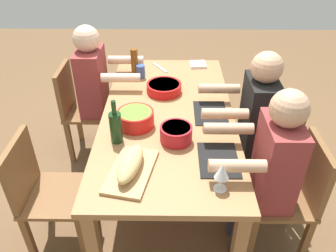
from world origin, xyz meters
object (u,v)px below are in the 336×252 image
chair_far_right (292,192)px  diner_far_right (268,166)px  diner_far_center (252,119)px  napkin_stack (198,64)px  diner_near_left (98,85)px  chair_near_right (43,190)px  cup_near_left (141,72)px  chair_near_left (80,106)px  dining_table (168,123)px  cutting_board (131,171)px  bread_loaf (131,164)px  wine_bottle (116,127)px  beer_bottle (134,62)px  wine_glass (222,173)px  serving_bowl_salad (136,118)px  serving_bowl_greens (164,87)px  serving_bowl_pasta (176,133)px  chair_far_center (272,143)px

chair_far_right → diner_far_right: diner_far_right is taller
diner_far_center → napkin_stack: bearing=-157.1°
diner_near_left → chair_near_right: size_ratio=1.41×
cup_near_left → chair_near_left: bearing=-84.7°
dining_table → diner_far_right: bearing=49.7°
diner_far_right → cutting_board: (0.11, -0.79, 0.05)m
bread_loaf → diner_near_left: bearing=-160.4°
diner_far_center → diner_far_right: same height
wine_bottle → beer_bottle: size_ratio=1.32×
dining_table → wine_glass: bearing=20.8°
wine_glass → napkin_stack: (-1.54, -0.02, -0.10)m
chair_near_right → napkin_stack: size_ratio=6.07×
cup_near_left → beer_bottle: bearing=-144.2°
chair_far_right → cup_near_left: bearing=-136.4°
wine_bottle → wine_glass: bearing=55.4°
serving_bowl_salad → chair_far_right: bearing=70.5°
chair_near_left → diner_far_right: (1.02, 1.38, 0.21)m
diner_near_left → chair_far_right: size_ratio=1.41×
chair_near_left → serving_bowl_salad: (0.66, 0.57, 0.32)m
cutting_board → napkin_stack: 1.49m
diner_far_right → wine_glass: bearing=-53.6°
napkin_stack → serving_bowl_greens: bearing=-30.7°
chair_near_right → serving_bowl_greens: bearing=137.5°
chair_near_left → chair_near_right: same height
chair_far_right → serving_bowl_salad: 1.10m
bread_loaf → wine_bottle: 0.32m
diner_far_right → bread_loaf: bearing=-81.9°
wine_glass → cup_near_left: bearing=-158.3°
wine_bottle → cup_near_left: 0.89m
diner_far_center → bread_loaf: size_ratio=3.75×
serving_bowl_greens → cup_near_left: size_ratio=2.46×
serving_bowl_salad → napkin_stack: (-0.96, 0.47, -0.05)m
chair_near_right → wine_glass: size_ratio=5.12×
chair_near_right → diner_far_right: (0.00, 1.38, 0.21)m
serving_bowl_pasta → beer_bottle: (-0.96, -0.35, 0.05)m
dining_table → chair_far_center: size_ratio=2.17×
chair_near_right → cup_near_left: same height
chair_far_right → wine_glass: 0.67m
diner_far_right → wine_bottle: size_ratio=4.14×
chair_far_center → cutting_board: (0.62, -0.98, 0.27)m
serving_bowl_greens → wine_bottle: (0.64, -0.28, 0.07)m
dining_table → diner_near_left: bearing=-130.3°
serving_bowl_salad → serving_bowl_greens: bearing=159.1°
serving_bowl_pasta → wine_bottle: size_ratio=0.69×
napkin_stack → chair_far_right: bearing=21.7°
chair_near_left → serving_bowl_salad: 0.93m
chair_near_left → napkin_stack: size_ratio=6.07×
chair_near_right → diner_far_center: bearing=110.2°
chair_near_right → chair_far_center: bearing=108.0°
wine_glass → chair_far_center: bearing=146.0°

